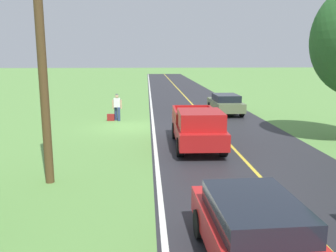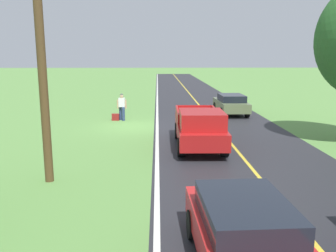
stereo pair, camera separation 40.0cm
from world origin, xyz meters
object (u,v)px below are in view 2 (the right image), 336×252
hitchhiker_walking (122,105)px  utility_pole_roadside (41,55)px  suitcase_carried (116,117)px  sedan_ahead_same_lane (246,235)px  pickup_truck_passing (200,127)px  sedan_near_oncoming (231,104)px

hitchhiker_walking → utility_pole_roadside: size_ratio=0.21×
suitcase_carried → sedan_ahead_same_lane: 17.10m
suitcase_carried → pickup_truck_passing: 8.47m
hitchhiker_walking → pickup_truck_passing: size_ratio=0.32×
utility_pole_roadside → pickup_truck_passing: bearing=-142.7°
sedan_ahead_same_lane → utility_pole_roadside: size_ratio=0.54×
hitchhiker_walking → suitcase_carried: (0.42, 0.07, -0.76)m
suitcase_carried → sedan_near_oncoming: sedan_near_oncoming is taller
hitchhiker_walking → suitcase_carried: size_ratio=3.80×
hitchhiker_walking → suitcase_carried: bearing=9.1°
pickup_truck_passing → utility_pole_roadside: (5.53, 4.21, 3.18)m
hitchhiker_walking → sedan_near_oncoming: (-7.54, -2.28, -0.23)m
suitcase_carried → sedan_near_oncoming: 8.31m
suitcase_carried → pickup_truck_passing: (-4.61, 7.07, 0.75)m
hitchhiker_walking → pickup_truck_passing: bearing=120.4°
pickup_truck_passing → sedan_near_oncoming: 9.99m
sedan_near_oncoming → sedan_ahead_same_lane: size_ratio=0.99×
hitchhiker_walking → sedan_ahead_same_lane: 17.06m
suitcase_carried → pickup_truck_passing: pickup_truck_passing is taller
hitchhiker_walking → pickup_truck_passing: (-4.19, 7.14, -0.01)m
sedan_ahead_same_lane → pickup_truck_passing: bearing=-91.2°
hitchhiker_walking → pickup_truck_passing: pickup_truck_passing is taller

